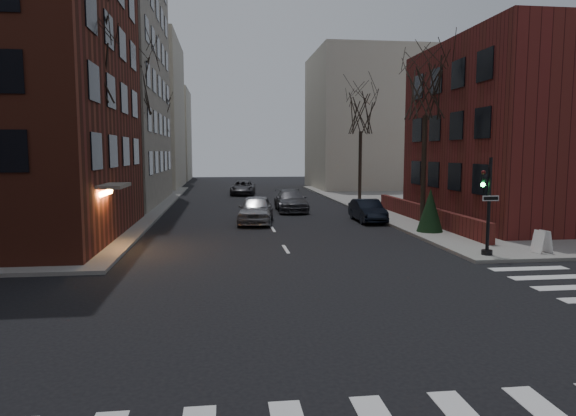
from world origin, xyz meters
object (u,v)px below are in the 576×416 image
(car_lane_silver, at_px, (256,209))
(car_lane_gray, at_px, (291,201))
(streetlamp_far, at_px, (168,153))
(sandwich_board, at_px, (542,241))
(evergreen_shrub, at_px, (430,210))
(traffic_signal, at_px, (487,212))
(tree_left_a, at_px, (87,61))
(car_lane_far, at_px, (243,188))
(tree_right_b, at_px, (361,114))
(tree_left_c, at_px, (159,113))
(tree_right_a, at_px, (426,88))
(tree_left_b, at_px, (133,85))
(parked_sedan, at_px, (367,211))
(streetlamp_near, at_px, (134,154))

(car_lane_silver, bearing_deg, car_lane_gray, 71.51)
(streetlamp_far, bearing_deg, sandwich_board, -60.38)
(evergreen_shrub, bearing_deg, car_lane_gray, 117.43)
(streetlamp_far, bearing_deg, traffic_signal, -63.94)
(traffic_signal, height_order, tree_left_a, tree_left_a)
(car_lane_far, bearing_deg, tree_right_b, -40.15)
(car_lane_far, bearing_deg, tree_left_c, -161.15)
(tree_right_b, distance_m, streetlamp_far, 20.01)
(tree_right_a, distance_m, evergreen_shrub, 7.31)
(tree_left_a, bearing_deg, sandwich_board, -14.21)
(traffic_signal, relative_size, tree_left_b, 0.37)
(car_lane_silver, bearing_deg, parked_sedan, 6.02)
(car_lane_silver, xyz_separation_m, car_lane_gray, (2.96, 6.06, -0.07))
(car_lane_gray, distance_m, evergreen_shrub, 12.94)
(tree_right_b, bearing_deg, evergreen_shrub, -92.32)
(tree_right_b, height_order, parked_sedan, tree_right_b)
(tree_left_a, relative_size, tree_left_b, 0.95)
(parked_sedan, relative_size, sandwich_board, 4.42)
(streetlamp_near, bearing_deg, car_lane_far, 69.58)
(tree_left_c, height_order, streetlamp_far, tree_left_c)
(parked_sedan, bearing_deg, streetlamp_near, 173.99)
(tree_left_a, relative_size, car_lane_silver, 2.05)
(tree_left_a, xyz_separation_m, sandwich_board, (19.30, -4.89, -7.84))
(streetlamp_near, relative_size, parked_sedan, 1.48)
(sandwich_board, bearing_deg, car_lane_far, 96.74)
(traffic_signal, height_order, car_lane_far, traffic_signal)
(tree_left_b, bearing_deg, streetlamp_near, -81.47)
(car_lane_silver, distance_m, evergreen_shrub, 10.45)
(tree_right_a, height_order, sandwich_board, tree_right_a)
(car_lane_gray, relative_size, sandwich_board, 5.59)
(tree_right_b, bearing_deg, car_lane_gray, -141.48)
(parked_sedan, height_order, car_lane_silver, car_lane_silver)
(tree_left_a, distance_m, parked_sedan, 18.09)
(traffic_signal, height_order, tree_left_b, tree_left_b)
(streetlamp_near, bearing_deg, tree_right_b, 30.47)
(traffic_signal, relative_size, car_lane_gray, 0.74)
(traffic_signal, distance_m, streetlamp_far, 36.81)
(parked_sedan, distance_m, sandwich_board, 12.14)
(tree_right_a, xyz_separation_m, tree_right_b, (0.00, 14.00, -0.44))
(parked_sedan, relative_size, car_lane_silver, 0.85)
(tree_left_b, distance_m, car_lane_far, 19.58)
(tree_right_b, height_order, streetlamp_near, tree_right_b)
(traffic_signal, bearing_deg, tree_left_b, 134.54)
(tree_left_c, distance_m, car_lane_far, 11.00)
(tree_right_b, relative_size, evergreen_shrub, 4.00)
(parked_sedan, height_order, car_lane_gray, car_lane_gray)
(tree_left_c, distance_m, streetlamp_near, 18.40)
(tree_right_b, height_order, car_lane_gray, tree_right_b)
(car_lane_gray, bearing_deg, car_lane_silver, -115.25)
(tree_left_c, bearing_deg, tree_right_b, -24.44)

